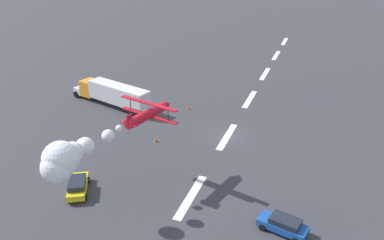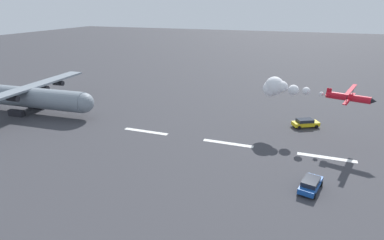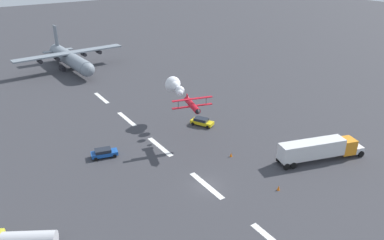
% 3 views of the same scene
% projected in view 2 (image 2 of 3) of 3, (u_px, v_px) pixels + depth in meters
% --- Properties ---
extents(runway_stripe_5, '(8.00, 0.90, 0.01)m').
position_uv_depth(runway_stripe_5, '(327.00, 158.00, 45.13)').
color(runway_stripe_5, white).
rests_on(runway_stripe_5, ground).
extents(runway_stripe_6, '(8.00, 0.90, 0.01)m').
position_uv_depth(runway_stripe_6, '(228.00, 143.00, 49.73)').
color(runway_stripe_6, white).
rests_on(runway_stripe_6, ground).
extents(runway_stripe_7, '(8.00, 0.90, 0.01)m').
position_uv_depth(runway_stripe_7, '(146.00, 131.00, 54.33)').
color(runway_stripe_7, white).
rests_on(runway_stripe_7, ground).
extents(cargo_transport_plane, '(27.46, 31.61, 11.20)m').
position_uv_depth(cargo_transport_plane, '(32.00, 97.00, 62.27)').
color(cargo_transport_plane, gray).
rests_on(cargo_transport_plane, ground).
extents(stunt_biplane_red, '(16.51, 7.82, 3.35)m').
position_uv_depth(stunt_biplane_red, '(284.00, 88.00, 51.65)').
color(stunt_biplane_red, red).
extents(followme_car_yellow, '(4.88, 3.76, 1.52)m').
position_uv_depth(followme_car_yellow, '(305.00, 123.00, 55.96)').
color(followme_car_yellow, yellow).
rests_on(followme_car_yellow, ground).
extents(airport_staff_sedan, '(2.88, 4.75, 1.52)m').
position_uv_depth(airport_staff_sedan, '(311.00, 184.00, 36.99)').
color(airport_staff_sedan, '#194CA5').
rests_on(airport_staff_sedan, ground).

